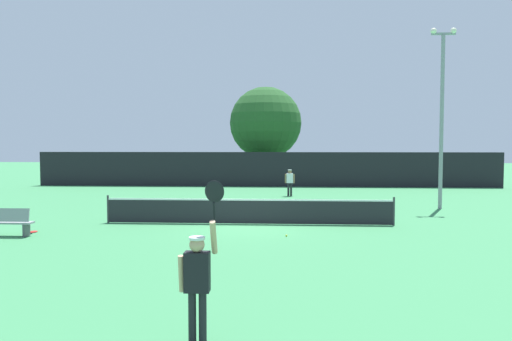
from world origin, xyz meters
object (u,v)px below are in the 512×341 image
(spare_racket, at_px, (33,232))
(courtside_bench, at_px, (5,222))
(player_receiving, at_px, (290,180))
(large_tree, at_px, (265,123))
(tennis_ball, at_px, (286,236))
(parked_car_mid, at_px, (394,171))
(player_serving, at_px, (198,273))
(light_pole, at_px, (442,107))
(parked_car_near, at_px, (177,169))

(spare_racket, bearing_deg, courtside_bench, -125.23)
(player_receiving, height_order, large_tree, large_tree)
(tennis_ball, height_order, parked_car_mid, parked_car_mid)
(player_serving, bearing_deg, parked_car_mid, 73.06)
(courtside_bench, bearing_deg, player_serving, -46.24)
(player_receiving, height_order, spare_racket, player_receiving)
(tennis_ball, bearing_deg, light_pole, 45.58)
(player_serving, distance_m, light_pole, 18.67)
(player_serving, height_order, light_pole, light_pole)
(player_receiving, distance_m, tennis_ball, 12.52)
(courtside_bench, height_order, large_tree, large_tree)
(light_pole, relative_size, parked_car_near, 1.90)
(player_receiving, bearing_deg, player_serving, 85.71)
(player_receiving, xyz_separation_m, parked_car_mid, (8.79, 12.84, -0.16))
(spare_racket, bearing_deg, parked_car_near, 91.81)
(large_tree, relative_size, parked_car_mid, 1.71)
(spare_racket, relative_size, courtside_bench, 0.29)
(parked_car_mid, bearing_deg, player_serving, -114.75)
(spare_racket, distance_m, courtside_bench, 1.03)
(spare_racket, height_order, large_tree, large_tree)
(courtside_bench, relative_size, parked_car_near, 0.41)
(large_tree, bearing_deg, spare_racket, -107.51)
(parked_car_near, bearing_deg, courtside_bench, -81.14)
(player_serving, xyz_separation_m, tennis_ball, (1.36, 8.77, -1.07))
(player_receiving, xyz_separation_m, large_tree, (-1.83, 10.41, 3.75))
(parked_car_mid, bearing_deg, parked_car_near, 168.03)
(light_pole, height_order, large_tree, light_pole)
(spare_racket, height_order, courtside_bench, courtside_bench)
(player_serving, xyz_separation_m, parked_car_mid, (10.39, 34.10, -0.32))
(light_pole, distance_m, parked_car_mid, 18.47)
(spare_racket, relative_size, parked_car_near, 0.12)
(parked_car_near, distance_m, parked_car_mid, 18.66)
(light_pole, distance_m, parked_car_near, 25.91)
(light_pole, bearing_deg, parked_car_mid, 84.32)
(player_receiving, height_order, light_pole, light_pole)
(light_pole, bearing_deg, spare_racket, -155.95)
(courtside_bench, relative_size, light_pole, 0.21)
(tennis_ball, distance_m, light_pole, 11.37)
(light_pole, xyz_separation_m, parked_car_mid, (1.78, 17.94, -3.99))
(player_receiving, xyz_separation_m, spare_racket, (-8.98, -12.24, -0.92))
(tennis_ball, height_order, spare_racket, tennis_ball)
(parked_car_near, bearing_deg, spare_racket, -79.97)
(player_receiving, distance_m, parked_car_mid, 15.56)
(spare_racket, relative_size, light_pole, 0.06)
(light_pole, relative_size, parked_car_mid, 1.90)
(courtside_bench, bearing_deg, spare_racket, 54.77)
(parked_car_near, bearing_deg, parked_car_mid, 4.06)
(large_tree, bearing_deg, tennis_ball, -86.00)
(tennis_ball, height_order, courtside_bench, courtside_bench)
(player_receiving, distance_m, large_tree, 11.21)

